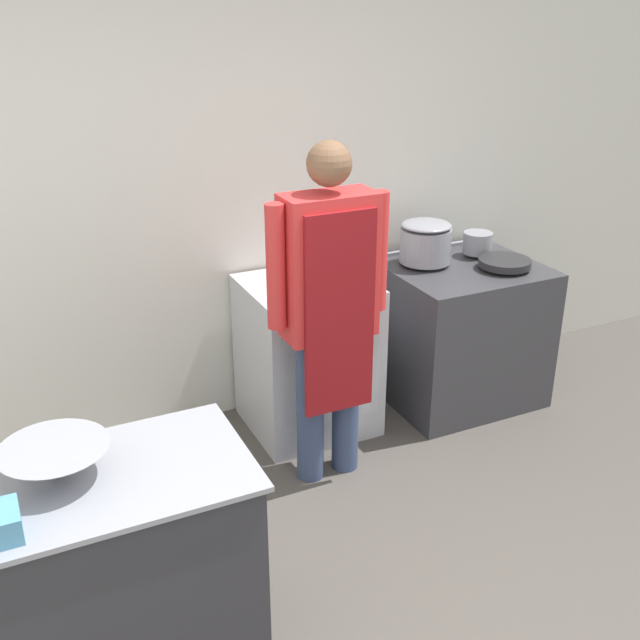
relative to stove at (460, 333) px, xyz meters
name	(u,v)px	position (x,y,z in m)	size (l,w,h in m)	color
wall_back	(230,191)	(-1.29, 0.46, 0.92)	(8.00, 0.05, 2.70)	silver
prep_counter	(90,587)	(-2.43, -1.23, 0.01)	(1.17, 0.60, 0.88)	#2D2D33
stove	(460,333)	(0.00, 0.00, 0.00)	(0.89, 0.77, 0.88)	#38383D
fridge_unit	(308,356)	(-0.99, 0.09, 0.01)	(0.68, 0.64, 0.89)	silver
person_cook	(329,298)	(-1.10, -0.40, 0.56)	(0.63, 0.24, 1.75)	#38476B
mixing_bowl	(56,463)	(-2.47, -1.18, 0.50)	(0.36, 0.36, 0.12)	gray
stock_pot	(426,241)	(-0.20, 0.14, 0.58)	(0.30, 0.30, 0.25)	gray
saute_pan	(505,262)	(0.18, -0.13, 0.47)	(0.31, 0.31, 0.04)	#262628
sauce_pot	(477,243)	(0.18, 0.14, 0.51)	(0.18, 0.18, 0.13)	gray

